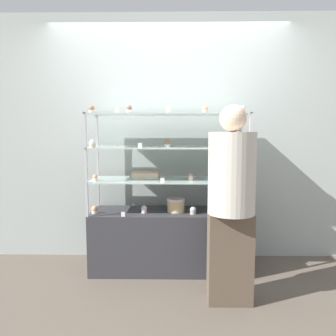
# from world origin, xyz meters

# --- Properties ---
(ground_plane) EXTENTS (20.00, 20.00, 0.00)m
(ground_plane) POSITION_xyz_m (0.00, 0.00, 0.00)
(ground_plane) COLOR brown
(back_wall) EXTENTS (8.00, 0.05, 2.60)m
(back_wall) POSITION_xyz_m (0.00, 0.39, 1.30)
(back_wall) COLOR #A8B2AD
(back_wall) RESTS_ON ground_plane
(display_base) EXTENTS (1.50, 0.48, 0.59)m
(display_base) POSITION_xyz_m (0.00, 0.00, 0.30)
(display_base) COLOR #333338
(display_base) RESTS_ON ground_plane
(display_riser_lower) EXTENTS (1.50, 0.48, 0.32)m
(display_riser_lower) POSITION_xyz_m (0.00, 0.00, 0.89)
(display_riser_lower) COLOR #B7B7BC
(display_riser_lower) RESTS_ON display_base
(display_riser_middle) EXTENTS (1.50, 0.48, 0.32)m
(display_riser_middle) POSITION_xyz_m (0.00, 0.00, 1.21)
(display_riser_middle) COLOR #B7B7BC
(display_riser_middle) RESTS_ON display_riser_lower
(display_riser_upper) EXTENTS (1.50, 0.48, 0.32)m
(display_riser_upper) POSITION_xyz_m (0.00, 0.00, 1.53)
(display_riser_upper) COLOR #B7B7BC
(display_riser_upper) RESTS_ON display_riser_middle
(layer_cake_centerpiece) EXTENTS (0.17, 0.17, 0.13)m
(layer_cake_centerpiece) POSITION_xyz_m (0.08, -0.02, 0.66)
(layer_cake_centerpiece) COLOR #DBBC84
(layer_cake_centerpiece) RESTS_ON display_base
(sheet_cake_frosted) EXTENTS (0.26, 0.13, 0.06)m
(sheet_cake_frosted) POSITION_xyz_m (-0.23, 0.05, 0.94)
(sheet_cake_frosted) COLOR beige
(sheet_cake_frosted) RESTS_ON display_riser_lower
(cupcake_0) EXTENTS (0.06, 0.06, 0.07)m
(cupcake_0) POSITION_xyz_m (-0.70, -0.10, 0.63)
(cupcake_0) COLOR white
(cupcake_0) RESTS_ON display_base
(cupcake_1) EXTENTS (0.06, 0.06, 0.07)m
(cupcake_1) POSITION_xyz_m (-0.23, -0.08, 0.63)
(cupcake_1) COLOR beige
(cupcake_1) RESTS_ON display_base
(cupcake_2) EXTENTS (0.06, 0.06, 0.07)m
(cupcake_2) POSITION_xyz_m (0.24, -0.11, 0.63)
(cupcake_2) COLOR #CCB28C
(cupcake_2) RESTS_ON display_base
(cupcake_3) EXTENTS (0.06, 0.06, 0.07)m
(cupcake_3) POSITION_xyz_m (0.70, -0.12, 0.63)
(cupcake_3) COLOR white
(cupcake_3) RESTS_ON display_base
(price_tag_0) EXTENTS (0.04, 0.00, 0.04)m
(price_tag_0) POSITION_xyz_m (-0.41, -0.22, 0.62)
(price_tag_0) COLOR white
(price_tag_0) RESTS_ON display_base
(cupcake_4) EXTENTS (0.05, 0.05, 0.06)m
(cupcake_4) POSITION_xyz_m (-0.69, -0.11, 0.94)
(cupcake_4) COLOR white
(cupcake_4) RESTS_ON display_riser_lower
(cupcake_5) EXTENTS (0.05, 0.05, 0.06)m
(cupcake_5) POSITION_xyz_m (0.22, -0.06, 0.94)
(cupcake_5) COLOR white
(cupcake_5) RESTS_ON display_riser_lower
(cupcake_6) EXTENTS (0.05, 0.05, 0.06)m
(cupcake_6) POSITION_xyz_m (0.69, -0.11, 0.94)
(cupcake_6) COLOR beige
(cupcake_6) RESTS_ON display_riser_lower
(price_tag_1) EXTENTS (0.04, 0.00, 0.04)m
(price_tag_1) POSITION_xyz_m (-0.05, -0.22, 0.93)
(price_tag_1) COLOR white
(price_tag_1) RESTS_ON display_riser_lower
(cupcake_7) EXTENTS (0.06, 0.06, 0.07)m
(cupcake_7) POSITION_xyz_m (-0.71, -0.11, 1.26)
(cupcake_7) COLOR #CCB28C
(cupcake_7) RESTS_ON display_riser_middle
(cupcake_8) EXTENTS (0.06, 0.06, 0.07)m
(cupcake_8) POSITION_xyz_m (-0.01, -0.06, 1.26)
(cupcake_8) COLOR white
(cupcake_8) RESTS_ON display_riser_middle
(cupcake_9) EXTENTS (0.06, 0.06, 0.07)m
(cupcake_9) POSITION_xyz_m (0.70, -0.04, 1.26)
(cupcake_9) COLOR white
(cupcake_9) RESTS_ON display_riser_middle
(price_tag_2) EXTENTS (0.04, 0.00, 0.04)m
(price_tag_2) POSITION_xyz_m (-0.25, -0.22, 1.25)
(price_tag_2) COLOR white
(price_tag_2) RESTS_ON display_riser_middle
(cupcake_10) EXTENTS (0.05, 0.05, 0.07)m
(cupcake_10) POSITION_xyz_m (-0.70, -0.11, 1.58)
(cupcake_10) COLOR #CCB28C
(cupcake_10) RESTS_ON display_riser_upper
(cupcake_11) EXTENTS (0.05, 0.05, 0.07)m
(cupcake_11) POSITION_xyz_m (-0.36, -0.12, 1.58)
(cupcake_11) COLOR white
(cupcake_11) RESTS_ON display_riser_upper
(cupcake_12) EXTENTS (0.05, 0.05, 0.07)m
(cupcake_12) POSITION_xyz_m (0.01, -0.08, 1.58)
(cupcake_12) COLOR beige
(cupcake_12) RESTS_ON display_riser_upper
(cupcake_13) EXTENTS (0.05, 0.05, 0.07)m
(cupcake_13) POSITION_xyz_m (0.35, -0.09, 1.58)
(cupcake_13) COLOR #CCB28C
(cupcake_13) RESTS_ON display_riser_upper
(cupcake_14) EXTENTS (0.05, 0.05, 0.07)m
(cupcake_14) POSITION_xyz_m (0.68, -0.11, 1.58)
(cupcake_14) COLOR #CCB28C
(cupcake_14) RESTS_ON display_riser_upper
(price_tag_3) EXTENTS (0.04, 0.00, 0.04)m
(price_tag_3) POSITION_xyz_m (-0.45, -0.22, 1.57)
(price_tag_3) COLOR white
(price_tag_3) RESTS_ON display_riser_upper
(customer_figure) EXTENTS (0.37, 0.37, 1.58)m
(customer_figure) POSITION_xyz_m (0.51, -0.63, 0.84)
(customer_figure) COLOR brown
(customer_figure) RESTS_ON ground_plane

